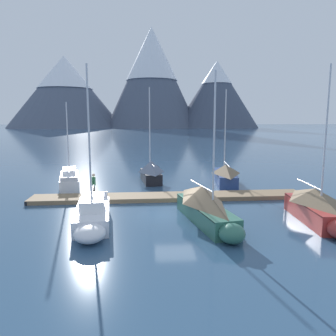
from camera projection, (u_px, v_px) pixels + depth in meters
name	position (u px, v px, depth m)	size (l,w,h in m)	color
ground_plane	(175.00, 214.00, 19.90)	(700.00, 700.00, 0.00)	#2D4C6B
mountain_west_summit	(65.00, 90.00, 219.96)	(77.45, 77.45, 48.33)	#4C566B
mountain_central_massif	(152.00, 75.00, 219.01)	(63.31, 63.31, 67.02)	#4C566B
mountain_shoulder_ridge	(216.00, 94.00, 220.94)	(57.76, 57.76, 45.12)	#424C60
dock	(170.00, 197.00, 23.83)	(20.15, 2.58, 0.30)	#846B4C
sailboat_nearest_berth	(70.00, 178.00, 28.59)	(2.97, 7.32, 7.30)	silver
sailboat_second_berth	(92.00, 216.00, 17.61)	(2.36, 6.53, 8.63)	white
sailboat_mid_dock_port	(150.00, 171.00, 30.37)	(2.16, 5.90, 8.73)	black
sailboat_mid_dock_starboard	(206.00, 206.00, 18.22)	(2.80, 7.30, 8.30)	#336B56
sailboat_far_berth	(225.00, 174.00, 29.49)	(2.40, 7.10, 8.49)	navy
sailboat_outer_slip	(319.00, 207.00, 18.25)	(2.39, 6.69, 8.73)	#B2332D
person_on_dock	(94.00, 184.00, 23.09)	(0.32, 0.57, 1.69)	brown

